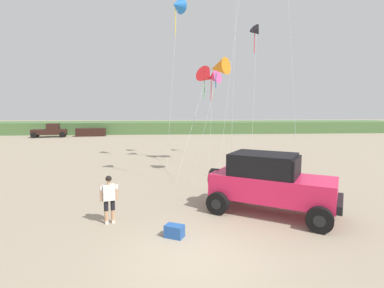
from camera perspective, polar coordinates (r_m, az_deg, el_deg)
The scene contains 12 objects.
ground_plane at distance 8.25m, azimuth 0.51°, elevation -21.32°, with size 220.00×220.00×0.00m, color gray.
dune_ridge at distance 51.64m, azimuth -7.98°, elevation 3.32°, with size 90.00×9.82×1.87m, color #4C703D.
jeep at distance 11.32m, azimuth 15.09°, elevation -7.22°, with size 4.96×4.32×2.26m.
person_watching at distance 10.45m, azimuth -15.96°, elevation -9.91°, with size 0.60×0.39×1.67m.
cooler_box at distance 9.28m, azimuth -3.48°, elevation -16.70°, with size 0.56×0.36×0.38m, color #23519E.
distant_pickup at distance 46.77m, azimuth -26.05°, elevation 2.37°, with size 4.88×3.19×1.98m.
distant_sedan at distance 46.25m, azimuth -19.19°, elevation 2.22°, with size 4.20×1.70×1.20m, color black.
kite_pink_ribbon at distance 21.92m, azimuth -2.90°, elevation 25.51°, with size 1.57×3.25×11.60m.
kite_orange_streamer at distance 24.35m, azimuth 12.55°, elevation 20.72°, with size 2.15×5.21×10.40m.
kite_purple_stunt at distance 21.36m, azimuth 4.19°, elevation 12.89°, with size 1.55×3.20×6.92m.
kite_green_box at distance 16.91m, azimuth 5.24°, elevation 14.71°, with size 2.40×2.45×6.77m.
kite_blue_swept at distance 21.27m, azimuth 2.84°, elevation 13.08°, with size 3.16×6.92×7.13m.
Camera 1 is at (-0.64, -7.26, 3.87)m, focal length 27.17 mm.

